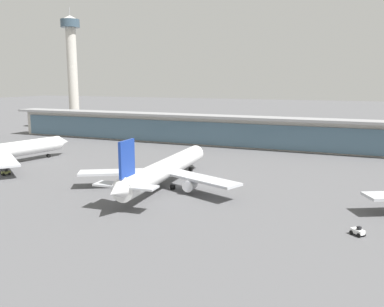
% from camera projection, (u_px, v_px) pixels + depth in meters
% --- Properties ---
extents(ground_plane, '(1200.00, 1200.00, 0.00)m').
position_uv_depth(ground_plane, '(174.00, 187.00, 125.29)').
color(ground_plane, '#515154').
extents(airliner_centre_stand, '(50.98, 66.46, 17.69)m').
position_uv_depth(airliner_centre_stand, '(165.00, 169.00, 124.04)').
color(airliner_centre_stand, white).
rests_on(airliner_centre_stand, ground).
extents(service_truck_by_tail_white, '(3.28, 3.16, 2.05)m').
position_uv_depth(service_truck_by_tail_white, '(358.00, 231.00, 85.81)').
color(service_truck_by_tail_white, silver).
rests_on(service_truck_by_tail_white, ground).
extents(service_truck_on_taxiway_olive, '(2.78, 3.32, 2.05)m').
position_uv_depth(service_truck_on_taxiway_olive, '(6.00, 173.00, 140.77)').
color(service_truck_on_taxiway_olive, olive).
rests_on(service_truck_on_taxiway_olive, ground).
extents(terminal_building, '(277.22, 12.80, 15.20)m').
position_uv_depth(terminal_building, '(248.00, 131.00, 197.80)').
color(terminal_building, beige).
rests_on(terminal_building, ground).
extents(control_tower, '(12.00, 12.00, 77.71)m').
position_uv_depth(control_tower, '(72.00, 65.00, 264.73)').
color(control_tower, beige).
rests_on(control_tower, ground).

